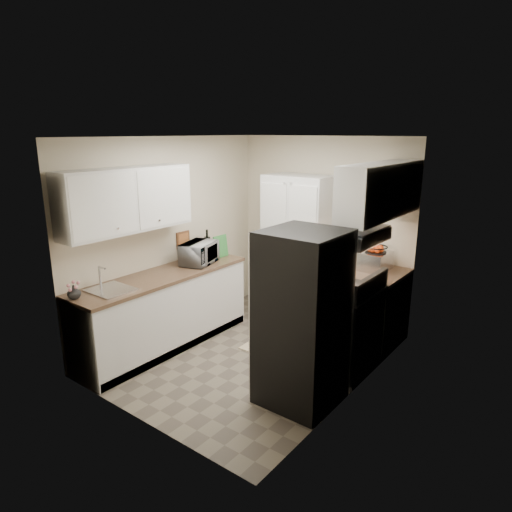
% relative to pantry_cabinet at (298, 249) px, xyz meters
% --- Properties ---
extents(ground, '(3.20, 3.20, 0.00)m').
position_rel_pantry_cabinet_xyz_m(ground, '(0.20, -1.32, -1.00)').
color(ground, '#665B4C').
rests_on(ground, ground).
extents(room_shell, '(2.64, 3.24, 2.52)m').
position_rel_pantry_cabinet_xyz_m(room_shell, '(0.18, -1.32, 0.63)').
color(room_shell, beige).
rests_on(room_shell, ground).
extents(pantry_cabinet, '(0.90, 0.55, 2.00)m').
position_rel_pantry_cabinet_xyz_m(pantry_cabinet, '(0.00, 0.00, 0.00)').
color(pantry_cabinet, silver).
rests_on(pantry_cabinet, ground).
extents(base_cabinet_left, '(0.60, 2.30, 0.88)m').
position_rel_pantry_cabinet_xyz_m(base_cabinet_left, '(-0.79, -1.75, -0.56)').
color(base_cabinet_left, silver).
rests_on(base_cabinet_left, ground).
extents(countertop_left, '(0.63, 2.33, 0.04)m').
position_rel_pantry_cabinet_xyz_m(countertop_left, '(-0.79, -1.75, -0.10)').
color(countertop_left, brown).
rests_on(countertop_left, base_cabinet_left).
extents(base_cabinet_right, '(0.60, 0.80, 0.88)m').
position_rel_pantry_cabinet_xyz_m(base_cabinet_right, '(1.19, -0.12, -0.56)').
color(base_cabinet_right, silver).
rests_on(base_cabinet_right, ground).
extents(countertop_right, '(0.63, 0.83, 0.04)m').
position_rel_pantry_cabinet_xyz_m(countertop_right, '(1.19, -0.12, -0.10)').
color(countertop_right, brown).
rests_on(countertop_right, base_cabinet_right).
extents(electric_range, '(0.71, 0.78, 1.13)m').
position_rel_pantry_cabinet_xyz_m(electric_range, '(1.17, -0.93, -0.52)').
color(electric_range, '#B7B7BC').
rests_on(electric_range, ground).
extents(refrigerator, '(0.70, 0.72, 1.70)m').
position_rel_pantry_cabinet_xyz_m(refrigerator, '(1.14, -1.73, -0.15)').
color(refrigerator, '#B7B7BC').
rests_on(refrigerator, ground).
extents(microwave, '(0.47, 0.58, 0.28)m').
position_rel_pantry_cabinet_xyz_m(microwave, '(-0.76, -1.15, 0.06)').
color(microwave, '#B6B7BB').
rests_on(microwave, countertop_left).
extents(wine_bottle, '(0.08, 0.08, 0.34)m').
position_rel_pantry_cabinet_xyz_m(wine_bottle, '(-0.92, -0.83, 0.09)').
color(wine_bottle, black).
rests_on(wine_bottle, countertop_left).
extents(flower_vase, '(0.15, 0.15, 0.14)m').
position_rel_pantry_cabinet_xyz_m(flower_vase, '(-0.88, -2.83, -0.01)').
color(flower_vase, silver).
rests_on(flower_vase, countertop_left).
extents(cutting_board, '(0.03, 0.24, 0.29)m').
position_rel_pantry_cabinet_xyz_m(cutting_board, '(-0.76, -0.74, 0.07)').
color(cutting_board, '#328138').
rests_on(cutting_board, countertop_left).
extents(toaster_oven, '(0.31, 0.39, 0.22)m').
position_rel_pantry_cabinet_xyz_m(toaster_oven, '(1.13, -0.04, 0.03)').
color(toaster_oven, '#AFAEB3').
rests_on(toaster_oven, countertop_right).
extents(fruit_basket, '(0.30, 0.30, 0.12)m').
position_rel_pantry_cabinet_xyz_m(fruit_basket, '(1.13, -0.05, 0.20)').
color(fruit_basket, '#D84112').
rests_on(fruit_basket, toaster_oven).
extents(kitchen_mat, '(0.59, 0.91, 0.01)m').
position_rel_pantry_cabinet_xyz_m(kitchen_mat, '(0.24, -0.83, -0.99)').
color(kitchen_mat, beige).
rests_on(kitchen_mat, ground).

